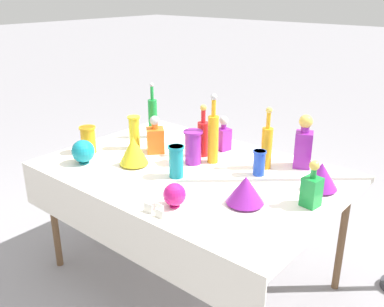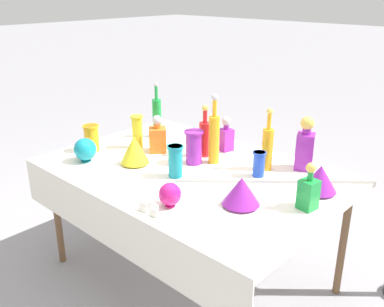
# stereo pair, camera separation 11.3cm
# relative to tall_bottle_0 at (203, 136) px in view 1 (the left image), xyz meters

# --- Properties ---
(ground_plane) EXTENTS (40.00, 40.00, 0.00)m
(ground_plane) POSITION_rel_tall_bottle_0_xyz_m (0.09, -0.22, -0.89)
(ground_plane) COLOR gray
(display_table) EXTENTS (1.73, 1.19, 0.76)m
(display_table) POSITION_rel_tall_bottle_0_xyz_m (0.09, -0.25, -0.18)
(display_table) COLOR white
(display_table) RESTS_ON ground
(tall_bottle_0) EXTENTS (0.07, 0.07, 0.33)m
(tall_bottle_0) POSITION_rel_tall_bottle_0_xyz_m (0.00, 0.00, 0.00)
(tall_bottle_0) COLOR red
(tall_bottle_0) RESTS_ON display_table
(tall_bottle_1) EXTENTS (0.06, 0.06, 0.37)m
(tall_bottle_1) POSITION_rel_tall_bottle_0_xyz_m (0.41, 0.08, 0.01)
(tall_bottle_1) COLOR orange
(tall_bottle_1) RESTS_ON display_table
(tall_bottle_2) EXTENTS (0.07, 0.07, 0.43)m
(tall_bottle_2) POSITION_rel_tall_bottle_0_xyz_m (0.12, -0.05, 0.04)
(tall_bottle_2) COLOR orange
(tall_bottle_2) RESTS_ON display_table
(tall_bottle_3) EXTENTS (0.06, 0.06, 0.39)m
(tall_bottle_3) POSITION_rel_tall_bottle_0_xyz_m (-0.50, 0.05, 0.02)
(tall_bottle_3) COLOR #198C38
(tall_bottle_3) RESTS_ON display_table
(square_decanter_0) EXTENTS (0.13, 0.13, 0.32)m
(square_decanter_0) POSITION_rel_tall_bottle_0_xyz_m (0.57, 0.24, 0.02)
(square_decanter_0) COLOR purple
(square_decanter_0) RESTS_ON display_table
(square_decanter_1) EXTENTS (0.15, 0.15, 0.24)m
(square_decanter_1) POSITION_rel_tall_bottle_0_xyz_m (-0.28, -0.15, -0.03)
(square_decanter_1) COLOR orange
(square_decanter_1) RESTS_ON display_table
(square_decanter_2) EXTENTS (0.09, 0.09, 0.24)m
(square_decanter_2) POSITION_rel_tall_bottle_0_xyz_m (0.83, -0.19, -0.03)
(square_decanter_2) COLOR #198C38
(square_decanter_2) RESTS_ON display_table
(square_decanter_3) EXTENTS (0.10, 0.10, 0.23)m
(square_decanter_3) POSITION_rel_tall_bottle_0_xyz_m (0.04, 0.17, -0.03)
(square_decanter_3) COLOR purple
(square_decanter_3) RESTS_ON display_table
(slender_vase_0) EXTENTS (0.08, 0.08, 0.15)m
(slender_vase_0) POSITION_rel_tall_bottle_0_xyz_m (0.43, -0.03, -0.05)
(slender_vase_0) COLOR blue
(slender_vase_0) RESTS_ON display_table
(slender_vase_1) EXTENTS (0.12, 0.12, 0.21)m
(slender_vase_1) POSITION_rel_tall_bottle_0_xyz_m (0.04, -0.14, -0.02)
(slender_vase_1) COLOR purple
(slender_vase_1) RESTS_ON display_table
(slender_vase_2) EXTENTS (0.11, 0.11, 0.17)m
(slender_vase_2) POSITION_rel_tall_bottle_0_xyz_m (-0.60, -0.44, -0.03)
(slender_vase_2) COLOR orange
(slender_vase_2) RESTS_ON display_table
(slender_vase_3) EXTENTS (0.08, 0.08, 0.22)m
(slender_vase_3) POSITION_rel_tall_bottle_0_xyz_m (-0.43, -0.19, -0.01)
(slender_vase_3) COLOR yellow
(slender_vase_3) RESTS_ON display_table
(slender_vase_4) EXTENTS (0.09, 0.09, 0.18)m
(slender_vase_4) POSITION_rel_tall_bottle_0_xyz_m (0.09, -0.35, -0.03)
(slender_vase_4) COLOR teal
(slender_vase_4) RESTS_ON display_table
(fluted_vase_0) EXTENTS (0.19, 0.19, 0.15)m
(fluted_vase_0) POSITION_rel_tall_bottle_0_xyz_m (0.57, -0.38, -0.05)
(fluted_vase_0) COLOR purple
(fluted_vase_0) RESTS_ON display_table
(fluted_vase_1) EXTENTS (0.18, 0.18, 0.18)m
(fluted_vase_1) POSITION_rel_tall_bottle_0_xyz_m (-0.22, -0.39, -0.03)
(fluted_vase_1) COLOR yellow
(fluted_vase_1) RESTS_ON display_table
(fluted_vase_2) EXTENTS (0.18, 0.18, 0.15)m
(fluted_vase_2) POSITION_rel_tall_bottle_0_xyz_m (0.79, 0.01, -0.05)
(fluted_vase_2) COLOR purple
(fluted_vase_2) RESTS_ON display_table
(round_bowl_0) EXTENTS (0.11, 0.11, 0.12)m
(round_bowl_0) POSITION_rel_tall_bottle_0_xyz_m (0.32, -0.62, -0.06)
(round_bowl_0) COLOR #C61972
(round_bowl_0) RESTS_ON display_table
(round_bowl_1) EXTENTS (0.14, 0.14, 0.15)m
(round_bowl_1) POSITION_rel_tall_bottle_0_xyz_m (-0.48, -0.57, -0.05)
(round_bowl_1) COLOR teal
(round_bowl_1) RESTS_ON display_table
(price_tag_left) EXTENTS (0.05, 0.01, 0.04)m
(price_tag_left) POSITION_rel_tall_bottle_0_xyz_m (0.34, -0.75, -0.11)
(price_tag_left) COLOR white
(price_tag_left) RESTS_ON display_table
(price_tag_center) EXTENTS (0.06, 0.02, 0.04)m
(price_tag_center) POSITION_rel_tall_bottle_0_xyz_m (0.26, -0.75, -0.11)
(price_tag_center) COLOR white
(price_tag_center) RESTS_ON display_table
(price_tag_right) EXTENTS (0.05, 0.02, 0.04)m
(price_tag_right) POSITION_rel_tall_bottle_0_xyz_m (0.30, -0.71, -0.11)
(price_tag_right) COLOR white
(price_tag_right) RESTS_ON display_table
(cardboard_box_behind_left) EXTENTS (0.56, 0.43, 0.36)m
(cardboard_box_behind_left) POSITION_rel_tall_bottle_0_xyz_m (-0.27, 0.94, -0.75)
(cardboard_box_behind_left) COLOR tan
(cardboard_box_behind_left) RESTS_ON ground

